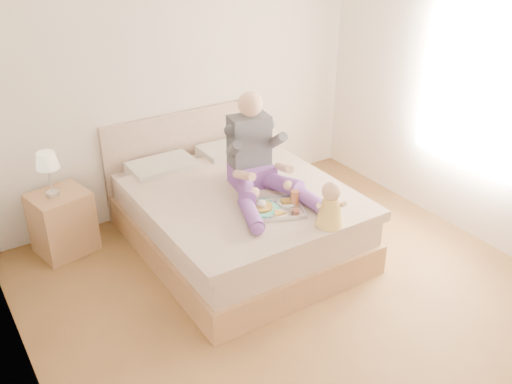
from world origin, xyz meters
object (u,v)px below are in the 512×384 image
nightstand (63,222)px  baby (330,207)px  tray (273,206)px  bed (233,213)px  adult (258,163)px

nightstand → baby: bearing=-57.8°
tray → bed: bearing=117.8°
adult → baby: size_ratio=2.95×
nightstand → adult: adult is taller
adult → baby: (0.15, -0.80, -0.10)m
bed → adult: bearing=-54.8°
adult → baby: adult is taller
nightstand → tray: tray is taller
nightstand → baby: size_ratio=1.57×
adult → nightstand: bearing=157.2°
tray → baby: size_ratio=1.58×
tray → baby: (0.24, -0.43, 0.12)m
bed → baby: (0.29, -1.00, 0.44)m
baby → nightstand: bearing=160.1°
bed → tray: size_ratio=3.73×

